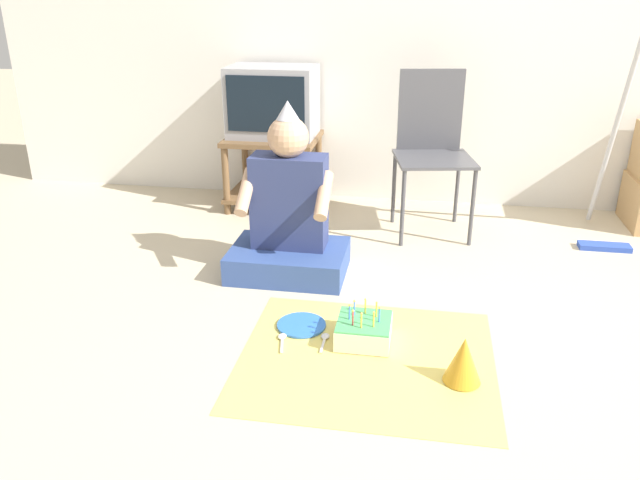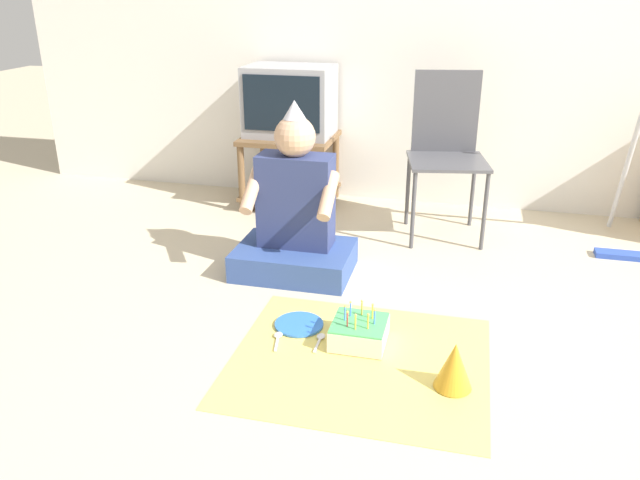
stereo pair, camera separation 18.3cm
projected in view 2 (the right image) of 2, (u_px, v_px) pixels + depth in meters
ground_plane at (469, 373)px, 2.41m from camera, size 16.00×16.00×0.00m
wall_back at (496, 5)px, 3.75m from camera, size 6.40×0.06×2.55m
tv_stand at (290, 164)px, 4.15m from camera, size 0.59×0.51×0.47m
tv at (290, 101)px, 4.01m from camera, size 0.55×0.39×0.44m
folding_chair at (446, 144)px, 3.60m from camera, size 0.50×0.50×0.94m
dust_mop at (630, 189)px, 3.39m from camera, size 0.28×0.48×1.22m
person_seated at (295, 220)px, 3.16m from camera, size 0.59×0.43×0.88m
party_cloth at (360, 360)px, 2.49m from camera, size 1.01×0.89×0.01m
birthday_cake at (359, 332)px, 2.59m from camera, size 0.22×0.22×0.17m
party_hat_blue at (454, 365)px, 2.29m from camera, size 0.14×0.14×0.18m
paper_plate at (299, 324)px, 2.73m from camera, size 0.21×0.21×0.01m
plastic_spoon_near at (320, 338)px, 2.62m from camera, size 0.04×0.15×0.01m
plastic_spoon_far at (278, 337)px, 2.63m from camera, size 0.05×0.14×0.01m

